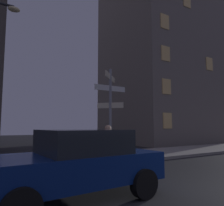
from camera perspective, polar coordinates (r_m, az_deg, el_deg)
sidewalk_kerb at (r=10.76m, az=-3.25°, el=-14.05°), size 40.00×3.46×0.14m
signpost at (r=9.64m, az=-0.45°, el=-0.43°), size 1.55×1.16×3.96m
car_near_left at (r=5.07m, az=-9.30°, el=-14.89°), size 4.02×2.10×1.49m
cyclist at (r=7.45m, az=-1.41°, el=-12.36°), size 1.82×0.34×1.61m
building_right_block at (r=24.25m, az=13.22°, el=9.70°), size 11.08×8.82×16.19m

